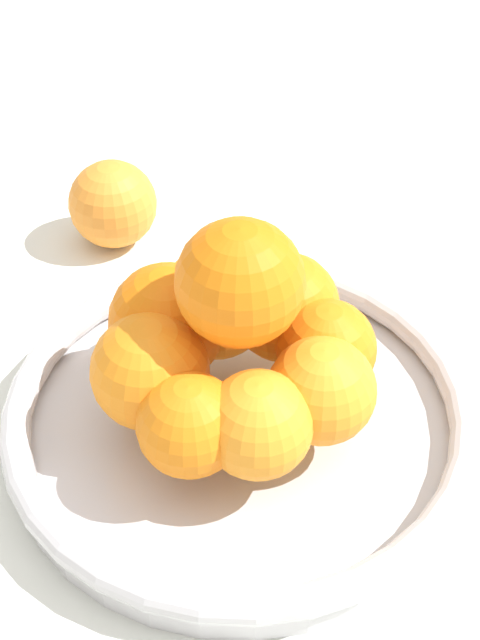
{
  "coord_description": "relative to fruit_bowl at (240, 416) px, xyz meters",
  "views": [
    {
      "loc": [
        -0.38,
        0.18,
        0.48
      ],
      "look_at": [
        0.0,
        0.0,
        0.11
      ],
      "focal_mm": 50.0,
      "sensor_mm": 36.0,
      "label": 1
    }
  ],
  "objects": [
    {
      "name": "ground_plane",
      "position": [
        0.0,
        0.0,
        -0.02
      ],
      "size": [
        4.0,
        4.0,
        0.0
      ],
      "primitive_type": "plane",
      "color": "silver"
    },
    {
      "name": "stray_orange",
      "position": [
        0.26,
        -0.0,
        0.02
      ],
      "size": [
        0.08,
        0.08,
        0.08
      ],
      "primitive_type": "sphere",
      "color": "orange",
      "rests_on": "ground_plane"
    },
    {
      "name": "fruit_bowl",
      "position": [
        0.0,
        0.0,
        0.0
      ],
      "size": [
        0.33,
        0.33,
        0.04
      ],
      "color": "silver",
      "rests_on": "ground_plane"
    },
    {
      "name": "orange_pile",
      "position": [
        0.01,
        0.0,
        0.07
      ],
      "size": [
        0.19,
        0.19,
        0.14
      ],
      "color": "orange",
      "rests_on": "fruit_bowl"
    }
  ]
}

